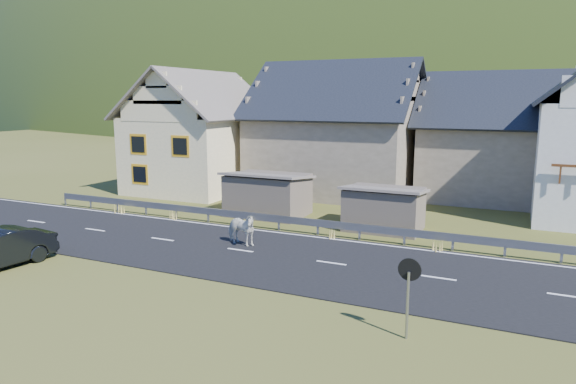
% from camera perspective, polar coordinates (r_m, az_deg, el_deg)
% --- Properties ---
extents(ground, '(160.00, 160.00, 0.00)m').
position_cam_1_polar(ground, '(21.50, -5.32, -6.56)').
color(ground, '#3F4515').
rests_on(ground, ground).
extents(road, '(60.00, 7.00, 0.04)m').
position_cam_1_polar(road, '(21.49, -5.32, -6.51)').
color(road, black).
rests_on(road, ground).
extents(lane_markings, '(60.00, 6.60, 0.01)m').
position_cam_1_polar(lane_markings, '(21.49, -5.32, -6.44)').
color(lane_markings, silver).
rests_on(lane_markings, road).
extents(guardrail, '(28.10, 0.09, 0.75)m').
position_cam_1_polar(guardrail, '(24.49, -1.04, -3.04)').
color(guardrail, '#93969B').
rests_on(guardrail, ground).
extents(shed_left, '(4.30, 3.30, 2.40)m').
position_cam_1_polar(shed_left, '(27.72, -2.24, -0.33)').
color(shed_left, '#6B5E51').
rests_on(shed_left, ground).
extents(shed_right, '(3.80, 2.90, 2.20)m').
position_cam_1_polar(shed_right, '(25.04, 10.62, -1.89)').
color(shed_right, '#6B5E51').
rests_on(shed_right, ground).
extents(house_cream, '(7.80, 9.80, 8.30)m').
position_cam_1_polar(house_cream, '(36.12, -9.74, 7.23)').
color(house_cream, '#FFEAB2').
rests_on(house_cream, ground).
extents(house_stone_a, '(10.80, 9.80, 8.90)m').
position_cam_1_polar(house_stone_a, '(34.73, 5.62, 7.67)').
color(house_stone_a, gray).
rests_on(house_stone_a, ground).
extents(house_stone_b, '(9.80, 8.80, 8.10)m').
position_cam_1_polar(house_stone_b, '(34.86, 22.56, 6.29)').
color(house_stone_b, gray).
rests_on(house_stone_b, ground).
extents(mountain, '(440.00, 280.00, 260.00)m').
position_cam_1_polar(mountain, '(199.59, 22.92, 2.01)').
color(mountain, '#1C3010').
rests_on(mountain, ground).
extents(conifer_patch, '(76.00, 50.00, 28.00)m').
position_cam_1_polar(conifer_patch, '(143.52, -2.46, 10.28)').
color(conifer_patch, black).
rests_on(conifer_patch, ground).
extents(horse, '(1.13, 1.83, 1.44)m').
position_cam_1_polar(horse, '(22.06, -5.31, -4.08)').
color(horse, silver).
rests_on(horse, road).
extents(traffic_mirror, '(0.61, 0.16, 2.19)m').
position_cam_1_polar(traffic_mirror, '(13.86, 13.30, -9.50)').
color(traffic_mirror, '#93969B').
rests_on(traffic_mirror, ground).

